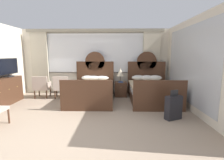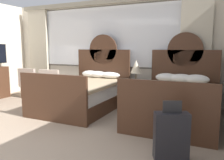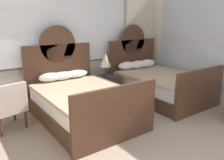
{
  "view_description": "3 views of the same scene",
  "coord_description": "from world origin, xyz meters",
  "px_view_note": "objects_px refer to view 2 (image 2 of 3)",
  "views": [
    {
      "loc": [
        0.85,
        -2.99,
        1.64
      ],
      "look_at": [
        0.75,
        1.86,
        0.89
      ],
      "focal_mm": 26.22,
      "sensor_mm": 36.0,
      "label": 1
    },
    {
      "loc": [
        2.8,
        -1.75,
        1.41
      ],
      "look_at": [
        0.89,
        2.39,
        0.76
      ],
      "focal_mm": 36.5,
      "sensor_mm": 36.0,
      "label": 2
    },
    {
      "loc": [
        -1.89,
        -0.9,
        1.83
      ],
      "look_at": [
        0.32,
        2.18,
        0.85
      ],
      "focal_mm": 36.17,
      "sensor_mm": 36.0,
      "label": 3
    }
  ],
  "objects_px": {
    "bed_near_window": "(84,93)",
    "armchair_by_window_centre": "(31,81)",
    "bed_near_mirror": "(176,101)",
    "nightstand_between_beds": "(136,95)",
    "armchair_by_window_left": "(52,83)",
    "suitcase_on_floor": "(171,136)",
    "table_lamp_on_nightstand": "(136,67)",
    "book_on_nightstand": "(134,83)"
  },
  "relations": [
    {
      "from": "table_lamp_on_nightstand",
      "to": "book_on_nightstand",
      "type": "bearing_deg",
      "value": -85.54
    },
    {
      "from": "armchair_by_window_left",
      "to": "armchair_by_window_centre",
      "type": "distance_m",
      "value": 0.76
    },
    {
      "from": "armchair_by_window_left",
      "to": "suitcase_on_floor",
      "type": "bearing_deg",
      "value": -29.9
    },
    {
      "from": "bed_near_window",
      "to": "armchair_by_window_left",
      "type": "bearing_deg",
      "value": 163.73
    },
    {
      "from": "bed_near_window",
      "to": "suitcase_on_floor",
      "type": "height_order",
      "value": "bed_near_window"
    },
    {
      "from": "bed_near_window",
      "to": "table_lamp_on_nightstand",
      "type": "height_order",
      "value": "bed_near_window"
    },
    {
      "from": "bed_near_window",
      "to": "armchair_by_window_centre",
      "type": "distance_m",
      "value": 2.02
    },
    {
      "from": "bed_near_window",
      "to": "armchair_by_window_left",
      "type": "distance_m",
      "value": 1.28
    },
    {
      "from": "bed_near_window",
      "to": "table_lamp_on_nightstand",
      "type": "bearing_deg",
      "value": 34.47
    },
    {
      "from": "bed_near_window",
      "to": "armchair_by_window_left",
      "type": "xyz_separation_m",
      "value": [
        -1.23,
        0.36,
        0.09
      ]
    },
    {
      "from": "bed_near_mirror",
      "to": "nightstand_between_beds",
      "type": "bearing_deg",
      "value": 148.17
    },
    {
      "from": "bed_near_window",
      "to": "nightstand_between_beds",
      "type": "height_order",
      "value": "bed_near_window"
    },
    {
      "from": "nightstand_between_beds",
      "to": "armchair_by_window_left",
      "type": "height_order",
      "value": "armchair_by_window_left"
    },
    {
      "from": "book_on_nightstand",
      "to": "bed_near_mirror",
      "type": "bearing_deg",
      "value": -27.71
    },
    {
      "from": "nightstand_between_beds",
      "to": "armchair_by_window_left",
      "type": "distance_m",
      "value": 2.31
    },
    {
      "from": "suitcase_on_floor",
      "to": "bed_near_window",
      "type": "bearing_deg",
      "value": 144.07
    },
    {
      "from": "nightstand_between_beds",
      "to": "armchair_by_window_centre",
      "type": "relative_size",
      "value": 0.68
    },
    {
      "from": "book_on_nightstand",
      "to": "table_lamp_on_nightstand",
      "type": "bearing_deg",
      "value": 94.46
    },
    {
      "from": "armchair_by_window_left",
      "to": "suitcase_on_floor",
      "type": "distance_m",
      "value": 4.1
    },
    {
      "from": "book_on_nightstand",
      "to": "suitcase_on_floor",
      "type": "distance_m",
      "value": 2.61
    },
    {
      "from": "bed_near_window",
      "to": "armchair_by_window_left",
      "type": "height_order",
      "value": "bed_near_window"
    },
    {
      "from": "bed_near_window",
      "to": "table_lamp_on_nightstand",
      "type": "xyz_separation_m",
      "value": [
        1.04,
        0.71,
        0.59
      ]
    },
    {
      "from": "bed_near_mirror",
      "to": "armchair_by_window_centre",
      "type": "xyz_separation_m",
      "value": [
        -4.1,
        0.35,
        0.09
      ]
    },
    {
      "from": "bed_near_mirror",
      "to": "armchair_by_window_left",
      "type": "xyz_separation_m",
      "value": [
        -3.34,
        0.35,
        0.09
      ]
    },
    {
      "from": "book_on_nightstand",
      "to": "armchair_by_window_centre",
      "type": "bearing_deg",
      "value": -176.04
    },
    {
      "from": "table_lamp_on_nightstand",
      "to": "suitcase_on_floor",
      "type": "xyz_separation_m",
      "value": [
        1.29,
        -2.4,
        -0.64
      ]
    },
    {
      "from": "bed_near_window",
      "to": "suitcase_on_floor",
      "type": "distance_m",
      "value": 2.87
    },
    {
      "from": "bed_near_window",
      "to": "book_on_nightstand",
      "type": "height_order",
      "value": "bed_near_window"
    },
    {
      "from": "bed_near_mirror",
      "to": "book_on_nightstand",
      "type": "bearing_deg",
      "value": 152.29
    },
    {
      "from": "bed_near_mirror",
      "to": "bed_near_window",
      "type": "bearing_deg",
      "value": -179.86
    },
    {
      "from": "bed_near_window",
      "to": "suitcase_on_floor",
      "type": "xyz_separation_m",
      "value": [
        2.33,
        -1.69,
        -0.06
      ]
    },
    {
      "from": "bed_near_window",
      "to": "bed_near_mirror",
      "type": "bearing_deg",
      "value": 0.14
    },
    {
      "from": "bed_near_mirror",
      "to": "nightstand_between_beds",
      "type": "xyz_separation_m",
      "value": [
        -1.06,
        0.66,
        -0.09
      ]
    },
    {
      "from": "armchair_by_window_centre",
      "to": "bed_near_mirror",
      "type": "bearing_deg",
      "value": -4.91
    },
    {
      "from": "bed_near_window",
      "to": "armchair_by_window_centre",
      "type": "bearing_deg",
      "value": 169.8
    },
    {
      "from": "bed_near_mirror",
      "to": "book_on_nightstand",
      "type": "distance_m",
      "value": 1.23
    },
    {
      "from": "book_on_nightstand",
      "to": "suitcase_on_floor",
      "type": "relative_size",
      "value": 0.34
    },
    {
      "from": "bed_near_window",
      "to": "suitcase_on_floor",
      "type": "relative_size",
      "value": 2.86
    },
    {
      "from": "table_lamp_on_nightstand",
      "to": "book_on_nightstand",
      "type": "xyz_separation_m",
      "value": [
        0.01,
        -0.14,
        -0.37
      ]
    },
    {
      "from": "book_on_nightstand",
      "to": "suitcase_on_floor",
      "type": "xyz_separation_m",
      "value": [
        1.28,
        -2.25,
        -0.28
      ]
    },
    {
      "from": "book_on_nightstand",
      "to": "armchair_by_window_left",
      "type": "distance_m",
      "value": 2.29
    },
    {
      "from": "armchair_by_window_centre",
      "to": "suitcase_on_floor",
      "type": "relative_size",
      "value": 1.1
    }
  ]
}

